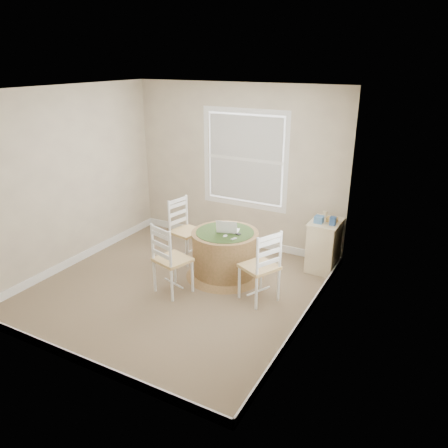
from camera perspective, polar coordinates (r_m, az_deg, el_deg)
The scene contains 14 objects.
room at distance 5.57m, azimuth -4.36°, elevation 3.73°, with size 3.64×3.64×2.64m.
round_table at distance 6.19m, azimuth 0.13°, elevation -3.65°, with size 1.12×1.12×0.67m.
chair_left at distance 6.63m, azimuth -4.90°, elevation -0.96°, with size 0.42×0.40×0.95m, color white, non-canonical shape.
chair_near at distance 5.76m, azimuth -6.72°, elevation -4.59°, with size 0.42×0.40×0.95m, color white, non-canonical shape.
chair_right at distance 5.55m, azimuth 4.64°, elevation -5.53°, with size 0.42×0.40×0.95m, color white, non-canonical shape.
laptop at distance 6.07m, azimuth 0.52°, elevation -0.77°, with size 0.35×0.33×0.21m.
mouse at distance 5.92m, azimuth 0.16°, elevation -1.56°, with size 0.05×0.08×0.03m, color white.
phone at distance 5.84m, azimuth 1.28°, elevation -1.98°, with size 0.04×0.09×0.02m, color #B7BABF.
keys at distance 5.98m, azimuth 1.87°, elevation -1.37°, with size 0.06×0.05×0.03m, color black.
corner_chest at distance 6.54m, azimuth 12.89°, elevation -2.70°, with size 0.42×0.56×0.75m.
tissue_box at distance 6.32m, azimuth 12.33°, elevation 0.60°, with size 0.12×0.12×0.10m, color #4F7FB4.
box_yellow at distance 6.40m, azimuth 13.90°, elevation 0.56°, with size 0.15×0.10×0.06m, color gold.
box_blue at distance 6.27m, azimuth 14.00°, elevation 0.40°, with size 0.08×0.08×0.12m, color #2F538F.
cup_cream at distance 6.55m, azimuth 13.04°, elevation 1.23°, with size 0.07×0.07×0.09m, color beige.
Camera 1 is at (3.06, -4.31, 2.95)m, focal length 35.00 mm.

